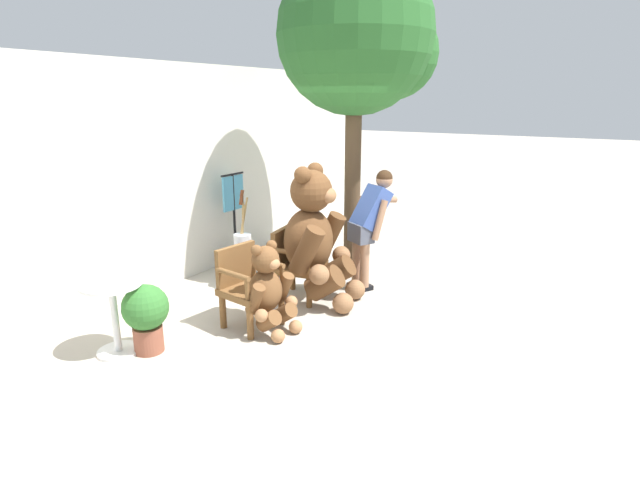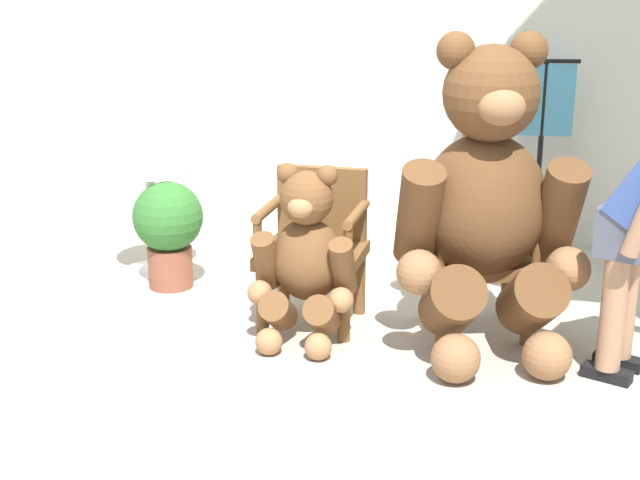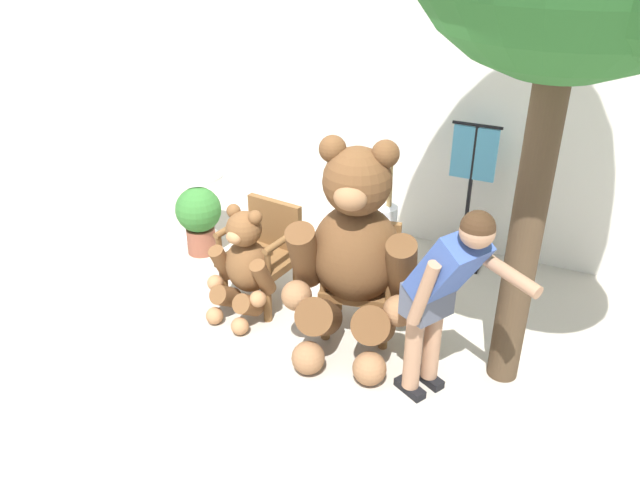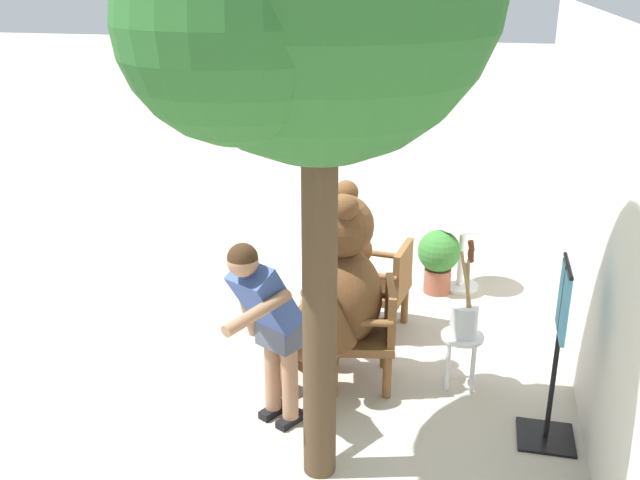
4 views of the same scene
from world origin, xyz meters
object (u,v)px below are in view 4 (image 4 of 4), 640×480
Objects in this scene: person_visitor at (267,317)px; potted_plant at (439,257)px; brush_bucket at (464,316)px; wooden_chair_right at (368,331)px; wooden_chair_left at (384,285)px; teddy_bear_large at (335,290)px; clothing_display_stand at (557,351)px; white_stool at (462,347)px; teddy_bear_small at (353,281)px; round_side_table at (462,248)px.

person_visitor reaches higher than potted_plant.
wooden_chair_right is at bearing -82.55° from brush_bucket.
teddy_bear_large is (0.93, -0.27, 0.34)m from wooden_chair_left.
teddy_bear_large is at bearing -105.30° from clothing_display_stand.
brush_bucket reaches higher than wooden_chair_left.
white_stool is 1.81m from potted_plant.
teddy_bear_large is at bearing -84.09° from wooden_chair_right.
teddy_bear_large is 1.09× the size of person_visitor.
teddy_bear_large is at bearing 156.38° from person_visitor.
teddy_bear_small is at bearing 169.81° from person_visitor.
teddy_bear_small is (-0.91, -0.29, 0.01)m from wooden_chair_right.
wooden_chair_right is at bearing -0.04° from wooden_chair_left.
wooden_chair_left is at bearing 179.96° from wooden_chair_right.
teddy_bear_small is at bearing -162.28° from wooden_chair_right.
brush_bucket is at bearing 42.70° from wooden_chair_left.
wooden_chair_left is 1.84m from person_visitor.
teddy_bear_large reaches higher than clothing_display_stand.
wooden_chair_left reaches higher than white_stool.
round_side_table is at bearing 156.06° from teddy_bear_large.
person_visitor is (1.69, -0.30, 0.43)m from teddy_bear_small.
teddy_bear_small reaches higher than potted_plant.
wooden_chair_right is at bearing -17.74° from round_side_table.
brush_bucket is at bearing 123.24° from person_visitor.
wooden_chair_right is 1.26× the size of potted_plant.
teddy_bear_large reaches higher than wooden_chair_left.
brush_bucket is (0.80, 0.74, 0.17)m from wooden_chair_left.
round_side_table is at bearing 162.26° from wooden_chair_right.
round_side_table is (-1.96, -0.08, 0.09)m from white_stool.
potted_plant is at bearing -170.11° from white_stool.
clothing_display_stand reaches higher than wooden_chair_left.
teddy_bear_small is 2.10× the size of white_stool.
teddy_bear_small is 1.42× the size of potted_plant.
teddy_bear_small reaches higher than wooden_chair_right.
wooden_chair_right is at bearing 95.91° from teddy_bear_large.
clothing_display_stand is at bearing 98.66° from person_visitor.
wooden_chair_left is 1.11m from brush_bucket.
teddy_bear_large reaches higher than person_visitor.
wooden_chair_left is 1.26× the size of potted_plant.
clothing_display_stand reaches higher than round_side_table.
wooden_chair_left is 1.07m from potted_plant.
teddy_bear_large is 0.83m from person_visitor.
brush_bucket is (0.00, 0.00, 0.27)m from white_stool.
wooden_chair_right is 0.57× the size of person_visitor.
teddy_bear_small is at bearing -178.51° from teddy_bear_large.
person_visitor is (0.78, -0.60, 0.44)m from wooden_chair_right.
teddy_bear_small reaches higher than wooden_chair_left.
brush_bucket is at bearing 21.76° from white_stool.
teddy_bear_large reaches higher than brush_bucket.
teddy_bear_large reaches higher than round_side_table.
clothing_display_stand is at bearing 15.92° from round_side_table.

